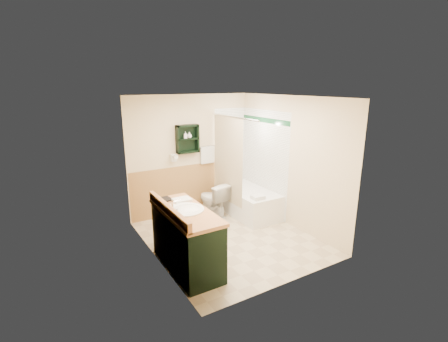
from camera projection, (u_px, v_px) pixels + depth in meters
floor at (229, 238)px, 5.62m from camera, size 3.00×3.00×0.00m
back_wall at (190, 155)px, 6.57m from camera, size 2.60×0.04×2.40m
left_wall at (152, 184)px, 4.65m from camera, size 0.04×3.00×2.40m
right_wall at (291, 162)px, 5.96m from camera, size 0.04×3.00×2.40m
ceiling at (230, 95)px, 4.99m from camera, size 2.60×3.00×0.04m
wainscot_left at (157, 228)px, 4.86m from camera, size 2.98×2.98×1.00m
wainscot_back at (192, 188)px, 6.72m from camera, size 2.58×2.58×1.00m
mirror_frame at (168, 172)px, 4.14m from camera, size 1.30×1.30×1.00m
mirror_glass at (168, 172)px, 4.15m from camera, size 1.20×1.20×0.90m
tile_right at (264, 162)px, 6.60m from camera, size 1.50×1.50×2.10m
tile_back at (234, 157)px, 7.07m from camera, size 0.95×0.95×2.10m
tile_accent at (265, 120)px, 6.37m from camera, size 1.50×1.50×0.10m
wall_shelf at (188, 139)px, 6.33m from camera, size 0.45×0.15×0.55m
hair_dryer at (173, 158)px, 6.29m from camera, size 0.10×0.24×0.18m
towel_bar at (207, 146)px, 6.64m from camera, size 0.40×0.06×0.40m
curtain_rod at (233, 117)px, 5.98m from camera, size 0.03×1.60×0.03m
shower_curtain at (228, 160)px, 6.35m from camera, size 1.05×1.05×1.70m
vanity at (187, 239)px, 4.65m from camera, size 0.59×1.40×0.89m
bathtub at (247, 201)px, 6.67m from camera, size 0.77×1.50×0.52m
toilet at (213, 199)px, 6.53m from camera, size 0.51×0.75×0.67m
counter_towel at (182, 200)px, 4.87m from camera, size 0.26×0.20×0.04m
vanity_book at (161, 194)px, 4.86m from camera, size 0.16×0.04×0.21m
tub_towel at (258, 197)px, 6.03m from camera, size 0.23×0.19×0.07m
soap_bottle_a at (185, 137)px, 6.29m from camera, size 0.09×0.14×0.06m
soap_bottle_b at (189, 136)px, 6.33m from camera, size 0.09×0.12×0.09m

